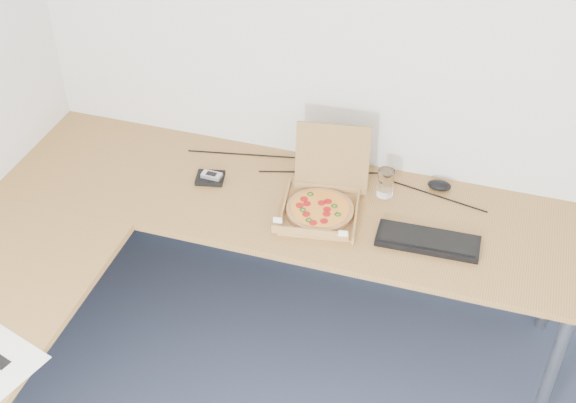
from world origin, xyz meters
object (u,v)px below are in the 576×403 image
(desk, at_px, (177,253))
(keyboard, at_px, (428,241))
(drinking_glass, at_px, (386,183))
(pizza_box, at_px, (321,204))
(wallet, at_px, (210,178))

(desk, bearing_deg, keyboard, 18.72)
(drinking_glass, height_order, keyboard, drinking_glass)
(pizza_box, distance_m, wallet, 0.54)
(keyboard, height_order, wallet, keyboard)
(desk, relative_size, drinking_glass, 19.65)
(desk, xyz_separation_m, keyboard, (0.96, 0.32, 0.04))
(desk, distance_m, keyboard, 1.01)
(drinking_glass, bearing_deg, keyboard, -48.53)
(desk, relative_size, wallet, 20.53)
(pizza_box, relative_size, wallet, 3.02)
(keyboard, relative_size, wallet, 3.38)
(pizza_box, distance_m, drinking_glass, 0.30)
(keyboard, xyz_separation_m, wallet, (-0.99, 0.13, -0.00))
(pizza_box, xyz_separation_m, wallet, (-0.53, 0.06, -0.03))
(desk, xyz_separation_m, wallet, (-0.04, 0.45, 0.04))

